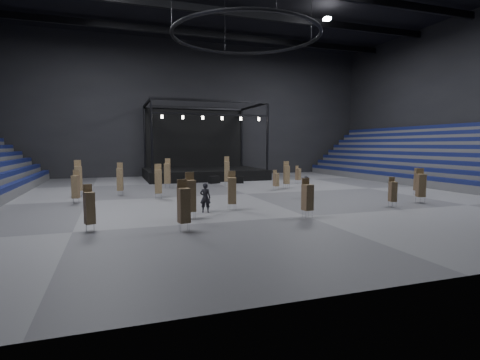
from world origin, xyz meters
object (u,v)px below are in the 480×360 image
object	(u,v)px
chair_stack_15	(76,186)
crew_member	(306,188)
chair_stack_9	(227,171)
flight_case_right	(238,180)
chair_stack_1	(418,181)
chair_stack_14	(276,179)
chair_stack_7	(120,179)
chair_stack_16	(78,178)
chair_stack_12	(287,174)
chair_stack_0	(167,173)
man_center	(205,198)
chair_stack_3	(393,191)
flight_case_mid	(214,180)
flight_case_left	(188,181)
stage	(202,166)
chair_stack_4	(89,207)
chair_stack_13	(421,185)
chair_stack_2	(298,174)
chair_stack_8	(191,195)
chair_stack_6	(307,197)
chair_stack_5	(184,204)
chair_stack_11	(158,181)
chair_stack_10	(232,190)

from	to	relation	value
chair_stack_15	crew_member	size ratio (longest dim) A/B	1.37
chair_stack_9	chair_stack_15	size ratio (longest dim) A/B	1.25
chair_stack_9	flight_case_right	bearing A→B (deg)	59.44
chair_stack_1	chair_stack_14	xyz separation A→B (m)	(-9.53, 7.10, -0.19)
chair_stack_7	chair_stack_16	size ratio (longest dim) A/B	0.92
chair_stack_16	chair_stack_1	bearing A→B (deg)	-26.60
chair_stack_1	chair_stack_12	bearing A→B (deg)	130.47
chair_stack_16	chair_stack_0	bearing A→B (deg)	15.42
flight_case_right	man_center	size ratio (longest dim) A/B	0.63
chair_stack_3	flight_case_mid	bearing A→B (deg)	122.86
flight_case_left	chair_stack_9	distance (m)	4.44
flight_case_right	chair_stack_3	size ratio (longest dim) A/B	0.57
chair_stack_3	chair_stack_15	world-z (taller)	chair_stack_15
stage	flight_case_right	xyz separation A→B (m)	(2.23, -7.63, -1.07)
chair_stack_1	chair_stack_4	xyz separation A→B (m)	(-24.83, -5.17, -0.01)
chair_stack_1	chair_stack_16	xyz separation A→B (m)	(-26.37, 8.45, 0.32)
chair_stack_4	chair_stack_13	size ratio (longest dim) A/B	0.92
flight_case_mid	chair_stack_9	distance (m)	2.83
flight_case_right	chair_stack_15	size ratio (longest dim) A/B	0.48
flight_case_left	flight_case_mid	xyz separation A→B (m)	(2.84, 0.05, 0.04)
flight_case_mid	man_center	xyz separation A→B (m)	(-5.01, -16.70, 0.51)
chair_stack_2	chair_stack_13	world-z (taller)	chair_stack_13
stage	chair_stack_8	xyz separation A→B (m)	(-6.53, -25.34, -0.09)
chair_stack_8	chair_stack_6	bearing A→B (deg)	-17.03
chair_stack_4	chair_stack_14	bearing A→B (deg)	18.27
flight_case_mid	chair_stack_6	distance (m)	20.17
chair_stack_9	chair_stack_12	size ratio (longest dim) A/B	1.15
chair_stack_9	chair_stack_12	xyz separation A→B (m)	(4.67, -4.18, -0.16)
stage	chair_stack_6	bearing A→B (deg)	-90.34
chair_stack_5	chair_stack_2	bearing A→B (deg)	39.69
flight_case_mid	flight_case_right	xyz separation A→B (m)	(2.50, -0.70, -0.02)
flight_case_left	chair_stack_9	bearing A→B (deg)	-35.06
chair_stack_0	chair_stack_8	world-z (taller)	chair_stack_0
chair_stack_15	man_center	world-z (taller)	chair_stack_15
flight_case_right	chair_stack_11	distance (m)	13.31
chair_stack_13	chair_stack_14	distance (m)	12.31
chair_stack_6	chair_stack_9	world-z (taller)	chair_stack_9
chair_stack_3	chair_stack_16	world-z (taller)	chair_stack_16
chair_stack_4	flight_case_left	bearing A→B (deg)	46.04
chair_stack_9	crew_member	size ratio (longest dim) A/B	1.70
flight_case_left	chair_stack_7	distance (m)	9.72
flight_case_right	chair_stack_8	xyz separation A→B (m)	(-8.76, -17.71, 0.97)
flight_case_left	chair_stack_3	world-z (taller)	chair_stack_3
chair_stack_1	chair_stack_2	size ratio (longest dim) A/B	1.18
chair_stack_0	chair_stack_6	world-z (taller)	chair_stack_0
chair_stack_1	chair_stack_13	bearing A→B (deg)	-136.58
flight_case_left	chair_stack_0	world-z (taller)	chair_stack_0
chair_stack_10	chair_stack_11	size ratio (longest dim) A/B	0.92
man_center	chair_stack_3	bearing A→B (deg)	-165.23
chair_stack_1	chair_stack_3	distance (m)	7.27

